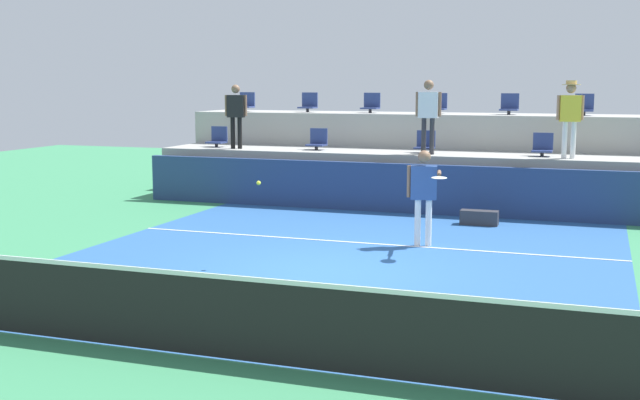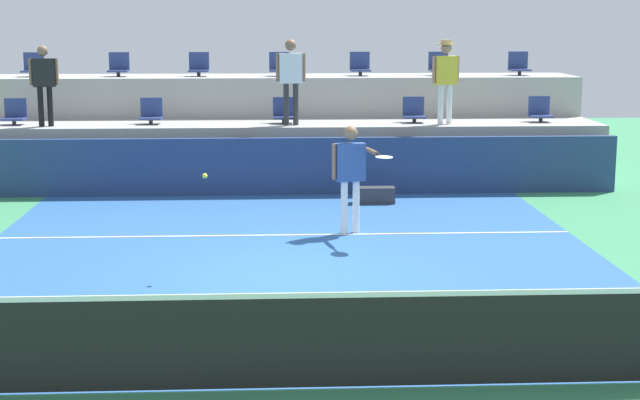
# 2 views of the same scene
# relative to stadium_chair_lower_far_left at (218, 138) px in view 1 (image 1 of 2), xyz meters

# --- Properties ---
(ground_plane) EXTENTS (40.00, 40.00, 0.00)m
(ground_plane) POSITION_rel_stadium_chair_lower_far_left_xyz_m (5.34, -7.23, -1.46)
(ground_plane) COLOR #388456
(court_inner_paint) EXTENTS (9.00, 10.00, 0.01)m
(court_inner_paint) POSITION_rel_stadium_chair_lower_far_left_xyz_m (5.34, -6.23, -1.46)
(court_inner_paint) COLOR #285693
(court_inner_paint) RESTS_ON ground_plane
(court_service_line) EXTENTS (9.00, 0.06, 0.00)m
(court_service_line) POSITION_rel_stadium_chair_lower_far_left_xyz_m (5.34, -4.83, -1.46)
(court_service_line) COLOR white
(court_service_line) RESTS_ON ground_plane
(tennis_net) EXTENTS (10.48, 0.08, 1.07)m
(tennis_net) POSITION_rel_stadium_chair_lower_far_left_xyz_m (5.34, -11.23, -0.97)
(tennis_net) COLOR black
(tennis_net) RESTS_ON ground_plane
(sponsor_backboard) EXTENTS (13.00, 0.16, 1.10)m
(sponsor_backboard) POSITION_rel_stadium_chair_lower_far_left_xyz_m (5.34, -1.23, -0.91)
(sponsor_backboard) COLOR navy
(sponsor_backboard) RESTS_ON ground_plane
(seating_tier_lower) EXTENTS (13.00, 1.80, 1.25)m
(seating_tier_lower) POSITION_rel_stadium_chair_lower_far_left_xyz_m (5.34, 0.07, -0.84)
(seating_tier_lower) COLOR #9E9E99
(seating_tier_lower) RESTS_ON ground_plane
(seating_tier_upper) EXTENTS (13.00, 1.80, 2.10)m
(seating_tier_upper) POSITION_rel_stadium_chair_lower_far_left_xyz_m (5.34, 1.87, -0.41)
(seating_tier_upper) COLOR #9E9E99
(seating_tier_upper) RESTS_ON ground_plane
(stadium_chair_lower_far_left) EXTENTS (0.44, 0.40, 0.52)m
(stadium_chair_lower_far_left) POSITION_rel_stadium_chair_lower_far_left_xyz_m (0.00, 0.00, 0.00)
(stadium_chair_lower_far_left) COLOR #2D2D33
(stadium_chair_lower_far_left) RESTS_ON seating_tier_lower
(stadium_chair_lower_left) EXTENTS (0.44, 0.40, 0.52)m
(stadium_chair_lower_left) POSITION_rel_stadium_chair_lower_far_left_xyz_m (2.71, 0.00, 0.00)
(stadium_chair_lower_left) COLOR #2D2D33
(stadium_chair_lower_left) RESTS_ON seating_tier_lower
(stadium_chair_lower_center) EXTENTS (0.44, 0.40, 0.52)m
(stadium_chair_lower_center) POSITION_rel_stadium_chair_lower_far_left_xyz_m (5.39, 0.00, 0.00)
(stadium_chair_lower_center) COLOR #2D2D33
(stadium_chair_lower_center) RESTS_ON seating_tier_lower
(stadium_chair_lower_right) EXTENTS (0.44, 0.40, 0.52)m
(stadium_chair_lower_right) POSITION_rel_stadium_chair_lower_far_left_xyz_m (8.05, 0.00, 0.00)
(stadium_chair_lower_right) COLOR #2D2D33
(stadium_chair_lower_right) RESTS_ON seating_tier_lower
(stadium_chair_upper_far_left) EXTENTS (0.44, 0.40, 0.52)m
(stadium_chair_upper_far_left) POSITION_rel_stadium_chair_lower_far_left_xyz_m (-0.02, 1.80, 0.85)
(stadium_chair_upper_far_left) COLOR #2D2D33
(stadium_chair_upper_far_left) RESTS_ON seating_tier_upper
(stadium_chair_upper_left) EXTENTS (0.44, 0.40, 0.52)m
(stadium_chair_upper_left) POSITION_rel_stadium_chair_lower_far_left_xyz_m (1.82, 1.80, 0.85)
(stadium_chair_upper_left) COLOR #2D2D33
(stadium_chair_upper_left) RESTS_ON seating_tier_upper
(stadium_chair_upper_mid_left) EXTENTS (0.44, 0.40, 0.52)m
(stadium_chair_upper_mid_left) POSITION_rel_stadium_chair_lower_far_left_xyz_m (3.56, 1.80, 0.85)
(stadium_chair_upper_mid_left) COLOR #2D2D33
(stadium_chair_upper_mid_left) RESTS_ON seating_tier_upper
(stadium_chair_upper_center) EXTENTS (0.44, 0.40, 0.52)m
(stadium_chair_upper_center) POSITION_rel_stadium_chair_lower_far_left_xyz_m (5.32, 1.80, 0.85)
(stadium_chair_upper_center) COLOR #2D2D33
(stadium_chair_upper_center) RESTS_ON seating_tier_upper
(stadium_chair_upper_mid_right) EXTENTS (0.44, 0.40, 0.52)m
(stadium_chair_upper_mid_right) POSITION_rel_stadium_chair_lower_far_left_xyz_m (7.11, 1.80, 0.85)
(stadium_chair_upper_mid_right) COLOR #2D2D33
(stadium_chair_upper_mid_right) RESTS_ON seating_tier_upper
(stadium_chair_upper_right) EXTENTS (0.44, 0.40, 0.52)m
(stadium_chair_upper_right) POSITION_rel_stadium_chair_lower_far_left_xyz_m (8.86, 1.80, 0.85)
(stadium_chair_upper_right) COLOR #2D2D33
(stadium_chair_upper_right) RESTS_ON seating_tier_upper
(tennis_player) EXTENTS (0.89, 1.16, 1.71)m
(tennis_player) POSITION_rel_stadium_chair_lower_far_left_xyz_m (6.38, -4.75, -0.42)
(tennis_player) COLOR white
(tennis_player) RESTS_ON ground_plane
(spectator_in_grey) EXTENTS (0.56, 0.25, 1.58)m
(spectator_in_grey) POSITION_rel_stadium_chair_lower_far_left_xyz_m (0.70, -0.38, 0.73)
(spectator_in_grey) COLOR black
(spectator_in_grey) RESTS_ON seating_tier_lower
(spectator_in_white) EXTENTS (0.59, 0.23, 1.69)m
(spectator_in_white) POSITION_rel_stadium_chair_lower_far_left_xyz_m (5.53, -0.38, 0.81)
(spectator_in_white) COLOR #2D2D33
(spectator_in_white) RESTS_ON seating_tier_lower
(spectator_with_hat) EXTENTS (0.57, 0.46, 1.68)m
(spectator_with_hat) POSITION_rel_stadium_chair_lower_far_left_xyz_m (8.62, -0.38, 0.81)
(spectator_with_hat) COLOR white
(spectator_with_hat) RESTS_ON seating_tier_lower
(tennis_ball) EXTENTS (0.07, 0.07, 0.07)m
(tennis_ball) POSITION_rel_stadium_chair_lower_far_left_xyz_m (4.26, -7.14, -0.14)
(tennis_ball) COLOR #CCE033
(equipment_bag) EXTENTS (0.76, 0.28, 0.30)m
(equipment_bag) POSITION_rel_stadium_chair_lower_far_left_xyz_m (7.01, -2.24, -1.31)
(equipment_bag) COLOR #333338
(equipment_bag) RESTS_ON ground_plane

